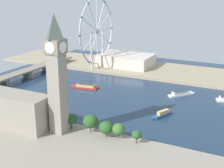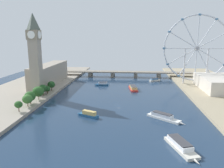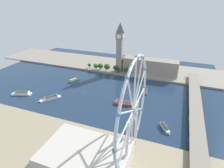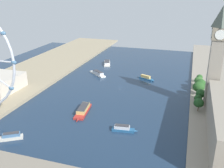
{
  "view_description": "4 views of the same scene",
  "coord_description": "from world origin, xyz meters",
  "px_view_note": "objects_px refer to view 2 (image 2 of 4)",
  "views": [
    {
      "loc": [
        -280.23,
        -112.87,
        112.58
      ],
      "look_at": [
        3.64,
        30.2,
        13.89
      ],
      "focal_mm": 50.48,
      "sensor_mm": 36.0,
      "label": 1
    },
    {
      "loc": [
        12.34,
        -216.35,
        69.23
      ],
      "look_at": [
        -8.55,
        19.95,
        18.03
      ],
      "focal_mm": 35.46,
      "sensor_mm": 36.0,
      "label": 2
    },
    {
      "loc": [
        225.66,
        131.07,
        137.83
      ],
      "look_at": [
        -17.78,
        39.8,
        11.2
      ],
      "focal_mm": 29.27,
      "sensor_mm": 36.0,
      "label": 3
    },
    {
      "loc": [
        -73.76,
        263.81,
        107.42
      ],
      "look_at": [
        6.62,
        8.97,
        6.52
      ],
      "focal_mm": 40.64,
      "sensor_mm": 36.0,
      "label": 4
    }
  ],
  "objects_px": {
    "tour_boat_2": "(102,84)",
    "tour_boat_5": "(163,117)",
    "tour_boat_0": "(88,114)",
    "ferris_wheel": "(197,49)",
    "parliament_block": "(50,74)",
    "riverside_hall": "(221,83)",
    "tour_boat_1": "(155,80)",
    "tour_boat_4": "(133,88)",
    "tour_boat_3": "(181,145)",
    "clock_tower": "(35,53)",
    "river_bridge": "(124,73)"
  },
  "relations": [
    {
      "from": "river_bridge",
      "to": "tour_boat_5",
      "type": "height_order",
      "value": "river_bridge"
    },
    {
      "from": "tour_boat_0",
      "to": "tour_boat_4",
      "type": "xyz_separation_m",
      "value": [
        39.85,
        106.03,
        -0.12
      ]
    },
    {
      "from": "river_bridge",
      "to": "tour_boat_4",
      "type": "bearing_deg",
      "value": -80.54
    },
    {
      "from": "river_bridge",
      "to": "tour_boat_2",
      "type": "bearing_deg",
      "value": -112.46
    },
    {
      "from": "parliament_block",
      "to": "ferris_wheel",
      "type": "distance_m",
      "value": 210.44
    },
    {
      "from": "riverside_hall",
      "to": "tour_boat_1",
      "type": "bearing_deg",
      "value": 141.6
    },
    {
      "from": "tour_boat_2",
      "to": "tour_boat_4",
      "type": "height_order",
      "value": "tour_boat_2"
    },
    {
      "from": "ferris_wheel",
      "to": "tour_boat_5",
      "type": "bearing_deg",
      "value": -114.32
    },
    {
      "from": "clock_tower",
      "to": "tour_boat_0",
      "type": "distance_m",
      "value": 105.84
    },
    {
      "from": "tour_boat_3",
      "to": "tour_boat_5",
      "type": "xyz_separation_m",
      "value": [
        -3.77,
        50.52,
        -0.13
      ]
    },
    {
      "from": "ferris_wheel",
      "to": "riverside_hall",
      "type": "relative_size",
      "value": 1.3
    },
    {
      "from": "tour_boat_2",
      "to": "river_bridge",
      "type": "bearing_deg",
      "value": -120.07
    },
    {
      "from": "tour_boat_3",
      "to": "tour_boat_5",
      "type": "distance_m",
      "value": 50.66
    },
    {
      "from": "tour_boat_3",
      "to": "tour_boat_5",
      "type": "bearing_deg",
      "value": 165.85
    },
    {
      "from": "tour_boat_0",
      "to": "tour_boat_5",
      "type": "distance_m",
      "value": 64.96
    },
    {
      "from": "parliament_block",
      "to": "tour_boat_5",
      "type": "relative_size",
      "value": 3.39
    },
    {
      "from": "ferris_wheel",
      "to": "parliament_block",
      "type": "bearing_deg",
      "value": -174.78
    },
    {
      "from": "tour_boat_0",
      "to": "river_bridge",
      "type": "bearing_deg",
      "value": -72.26
    },
    {
      "from": "tour_boat_2",
      "to": "parliament_block",
      "type": "bearing_deg",
      "value": -1.96
    },
    {
      "from": "ferris_wheel",
      "to": "tour_boat_1",
      "type": "height_order",
      "value": "ferris_wheel"
    },
    {
      "from": "tour_boat_1",
      "to": "tour_boat_4",
      "type": "xyz_separation_m",
      "value": [
        -34.43,
        -58.71,
        -0.11
      ]
    },
    {
      "from": "tour_boat_1",
      "to": "tour_boat_4",
      "type": "height_order",
      "value": "tour_boat_1"
    },
    {
      "from": "riverside_hall",
      "to": "tour_boat_4",
      "type": "relative_size",
      "value": 2.03
    },
    {
      "from": "parliament_block",
      "to": "tour_boat_0",
      "type": "height_order",
      "value": "parliament_block"
    },
    {
      "from": "parliament_block",
      "to": "riverside_hall",
      "type": "bearing_deg",
      "value": -3.91
    },
    {
      "from": "tour_boat_5",
      "to": "tour_boat_2",
      "type": "bearing_deg",
      "value": 157.63
    },
    {
      "from": "tour_boat_5",
      "to": "clock_tower",
      "type": "bearing_deg",
      "value": -165.02
    },
    {
      "from": "ferris_wheel",
      "to": "tour_boat_2",
      "type": "bearing_deg",
      "value": -175.01
    },
    {
      "from": "tour_boat_1",
      "to": "tour_boat_2",
      "type": "xyz_separation_m",
      "value": [
        -78.72,
        -37.55,
        -0.1
      ]
    },
    {
      "from": "tour_boat_2",
      "to": "tour_boat_3",
      "type": "xyz_separation_m",
      "value": [
        73.17,
        -177.55,
        0.09
      ]
    },
    {
      "from": "riverside_hall",
      "to": "tour_boat_5",
      "type": "bearing_deg",
      "value": -129.55
    },
    {
      "from": "riverside_hall",
      "to": "tour_boat_0",
      "type": "relative_size",
      "value": 3.46
    },
    {
      "from": "parliament_block",
      "to": "tour_boat_3",
      "type": "relative_size",
      "value": 2.97
    },
    {
      "from": "ferris_wheel",
      "to": "tour_boat_2",
      "type": "height_order",
      "value": "ferris_wheel"
    },
    {
      "from": "riverside_hall",
      "to": "ferris_wheel",
      "type": "bearing_deg",
      "value": 123.86
    },
    {
      "from": "tour_boat_1",
      "to": "tour_boat_3",
      "type": "xyz_separation_m",
      "value": [
        -5.54,
        -215.1,
        -0.01
      ]
    },
    {
      "from": "ferris_wheel",
      "to": "riverside_hall",
      "type": "bearing_deg",
      "value": -56.14
    },
    {
      "from": "parliament_block",
      "to": "tour_boat_5",
      "type": "bearing_deg",
      "value": -39.73
    },
    {
      "from": "ferris_wheel",
      "to": "tour_boat_5",
      "type": "height_order",
      "value": "ferris_wheel"
    },
    {
      "from": "ferris_wheel",
      "to": "tour_boat_4",
      "type": "relative_size",
      "value": 2.63
    },
    {
      "from": "riverside_hall",
      "to": "tour_boat_4",
      "type": "height_order",
      "value": "riverside_hall"
    },
    {
      "from": "ferris_wheel",
      "to": "tour_boat_1",
      "type": "bearing_deg",
      "value": 153.96
    },
    {
      "from": "parliament_block",
      "to": "riverside_hall",
      "type": "xyz_separation_m",
      "value": [
        229.81,
        -15.73,
        -5.89
      ]
    },
    {
      "from": "tour_boat_2",
      "to": "tour_boat_5",
      "type": "height_order",
      "value": "tour_boat_2"
    },
    {
      "from": "clock_tower",
      "to": "tour_boat_2",
      "type": "xyz_separation_m",
      "value": [
        67.31,
        66.17,
        -48.39
      ]
    },
    {
      "from": "clock_tower",
      "to": "tour_boat_1",
      "type": "distance_m",
      "value": 185.51
    },
    {
      "from": "tour_boat_0",
      "to": "ferris_wheel",
      "type": "bearing_deg",
      "value": -107.76
    },
    {
      "from": "river_bridge",
      "to": "tour_boat_5",
      "type": "distance_m",
      "value": 201.46
    },
    {
      "from": "clock_tower",
      "to": "tour_boat_1",
      "type": "height_order",
      "value": "clock_tower"
    },
    {
      "from": "tour_boat_1",
      "to": "tour_boat_3",
      "type": "relative_size",
      "value": 0.59
    }
  ]
}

